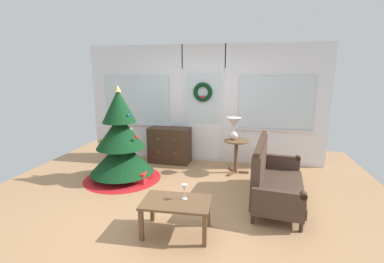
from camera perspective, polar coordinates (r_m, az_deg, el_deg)
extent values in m
plane|color=#AD7F56|center=(4.40, -2.08, -14.35)|extent=(6.76, 6.76, 0.00)
cube|color=white|center=(6.43, -11.25, 5.90)|extent=(2.15, 0.08, 2.55)
cube|color=white|center=(5.99, 17.01, 5.11)|extent=(2.15, 0.08, 2.55)
cube|color=white|center=(5.99, 2.46, 15.47)|extent=(0.94, 0.08, 0.50)
cube|color=silver|center=(6.02, 2.29, 3.28)|extent=(0.90, 0.05, 2.05)
cube|color=white|center=(6.12, 2.21, -2.08)|extent=(0.78, 0.02, 0.80)
cube|color=silver|center=(5.95, 2.29, 6.82)|extent=(0.78, 0.01, 1.10)
cube|color=silver|center=(6.37, -11.48, 6.50)|extent=(1.50, 0.01, 1.10)
cube|color=silver|center=(5.92, 17.11, 5.76)|extent=(1.50, 0.01, 1.10)
cube|color=silver|center=(6.44, -11.30, 1.45)|extent=(1.59, 0.06, 0.03)
cube|color=silver|center=(6.00, 16.78, 0.34)|extent=(1.59, 0.06, 0.03)
torus|color=black|center=(5.90, 2.24, 8.23)|extent=(0.41, 0.09, 0.41)
cube|color=red|center=(5.89, 2.21, 6.96)|extent=(0.10, 0.02, 0.10)
cylinder|color=#4C331E|center=(5.38, -14.31, -8.42)|extent=(0.10, 0.10, 0.20)
cone|color=red|center=(5.40, -14.28, -8.93)|extent=(1.44, 1.44, 0.10)
cone|color=#0F3819|center=(5.28, -14.50, -5.09)|extent=(1.17, 1.17, 0.59)
cone|color=#0F3819|center=(5.16, -14.79, -0.04)|extent=(0.89, 0.89, 0.59)
cone|color=#0F3819|center=(5.08, -15.09, 5.21)|extent=(0.61, 0.61, 0.59)
cone|color=#E0BC4C|center=(5.05, -15.29, 8.69)|extent=(0.12, 0.12, 0.12)
sphere|color=red|center=(4.92, -11.58, -1.12)|extent=(0.06, 0.06, 0.06)
sphere|color=gold|center=(5.26, -15.51, 5.76)|extent=(0.08, 0.08, 0.08)
sphere|color=silver|center=(5.60, -14.40, -1.35)|extent=(0.06, 0.06, 0.06)
sphere|color=#264CB2|center=(4.91, -13.19, 3.34)|extent=(0.05, 0.05, 0.05)
sphere|color=red|center=(5.53, -11.89, -1.74)|extent=(0.06, 0.06, 0.06)
sphere|color=gold|center=(5.40, -18.65, -1.92)|extent=(0.07, 0.07, 0.07)
sphere|color=silver|center=(5.41, -12.69, 0.50)|extent=(0.06, 0.06, 0.06)
cube|color=#3D281C|center=(6.05, -4.71, -2.85)|extent=(0.92, 0.47, 0.78)
sphere|color=tan|center=(5.86, -7.10, -1.50)|extent=(0.03, 0.03, 0.03)
sphere|color=tan|center=(5.74, -3.75, -1.71)|extent=(0.03, 0.03, 0.03)
sphere|color=tan|center=(5.94, -7.03, -4.30)|extent=(0.03, 0.03, 0.03)
sphere|color=tan|center=(5.83, -3.71, -4.58)|extent=(0.03, 0.03, 0.03)
cylinder|color=#3D281C|center=(3.89, 21.86, -17.99)|extent=(0.05, 0.05, 0.14)
cylinder|color=#3D281C|center=(5.27, 21.01, -9.71)|extent=(0.05, 0.05, 0.14)
cylinder|color=#3D281C|center=(3.89, 12.59, -17.37)|extent=(0.05, 0.05, 0.14)
cylinder|color=#3D281C|center=(5.27, 14.41, -9.26)|extent=(0.05, 0.05, 0.14)
cube|color=#473328|center=(4.50, 17.62, -11.38)|extent=(0.90, 1.55, 0.14)
cube|color=#473328|center=(4.37, 14.00, -6.52)|extent=(0.31, 1.47, 0.62)
cube|color=#3D281C|center=(4.28, 14.24, -2.21)|extent=(0.26, 1.44, 0.06)
cube|color=#473328|center=(3.74, 17.48, -14.40)|extent=(0.67, 0.17, 0.38)
cylinder|color=#3D281C|center=(3.68, 22.28, -12.30)|extent=(0.10, 0.10, 0.09)
cube|color=#473328|center=(5.19, 17.90, -6.77)|extent=(0.67, 0.17, 0.38)
cylinder|color=#3D281C|center=(5.14, 21.28, -5.19)|extent=(0.10, 0.10, 0.09)
cylinder|color=brown|center=(5.40, 9.28, -1.94)|extent=(0.48, 0.48, 0.02)
cylinder|color=brown|center=(5.49, 9.16, -5.33)|extent=(0.07, 0.07, 0.64)
cube|color=brown|center=(5.59, 10.71, -8.36)|extent=(0.20, 0.05, 0.04)
cube|color=brown|center=(5.72, 8.30, -7.76)|extent=(0.14, 0.20, 0.04)
cube|color=brown|center=(5.46, 8.15, -8.75)|extent=(0.14, 0.20, 0.04)
sphere|color=silver|center=(5.42, 8.70, -0.86)|extent=(0.16, 0.16, 0.16)
cylinder|color=silver|center=(5.39, 8.74, 0.48)|extent=(0.02, 0.02, 0.06)
cone|color=silver|center=(5.36, 8.79, 1.84)|extent=(0.28, 0.28, 0.20)
cube|color=brown|center=(3.47, -3.33, -14.52)|extent=(0.86, 0.55, 0.03)
cube|color=brown|center=(3.48, -10.57, -18.62)|extent=(0.05, 0.05, 0.40)
cube|color=brown|center=(3.33, 2.66, -20.00)|extent=(0.05, 0.05, 0.40)
cube|color=brown|center=(3.84, -8.29, -15.36)|extent=(0.05, 0.05, 0.40)
cube|color=brown|center=(3.70, 3.48, -16.38)|extent=(0.05, 0.05, 0.40)
cylinder|color=silver|center=(3.50, -1.53, -13.87)|extent=(0.06, 0.06, 0.01)
cylinder|color=silver|center=(3.48, -1.53, -13.10)|extent=(0.01, 0.01, 0.10)
cone|color=silver|center=(3.44, -1.54, -11.68)|extent=(0.08, 0.08, 0.09)
cube|color=red|center=(5.08, -10.77, -9.52)|extent=(0.21, 0.19, 0.21)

